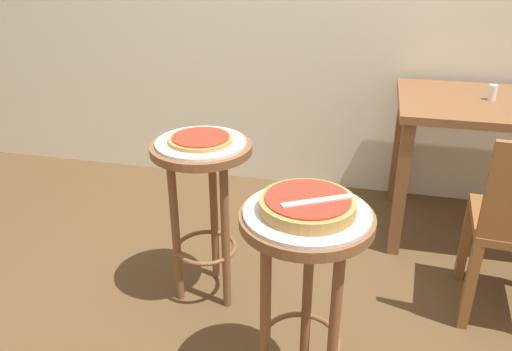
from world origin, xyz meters
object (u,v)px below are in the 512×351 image
stool_middle (203,185)px  condiment_shaker (492,92)px  serving_plate_foreground (307,213)px  pizza_middle (201,139)px  serving_plate_middle (201,143)px  pizza_foreground (307,205)px  stool_foreground (304,266)px  pizza_server_knife (317,201)px  dining_table (492,125)px

stool_middle → condiment_shaker: (1.24, 0.86, 0.24)m
serving_plate_foreground → pizza_middle: (-0.50, 0.47, 0.02)m
stool_middle → serving_plate_middle: serving_plate_middle is taller
pizza_foreground → pizza_middle: pizza_foreground is taller
pizza_foreground → condiment_shaker: (0.74, 1.34, 0.02)m
pizza_foreground → stool_middle: size_ratio=0.40×
serving_plate_foreground → pizza_foreground: 0.03m
stool_foreground → pizza_server_knife: bearing=-33.7°
condiment_shaker → stool_middle: bearing=-145.2°
pizza_middle → pizza_server_knife: 0.73m
serving_plate_foreground → dining_table: dining_table is taller
pizza_foreground → pizza_middle: (-0.50, 0.47, -0.01)m
dining_table → serving_plate_middle: bearing=-146.2°
serving_plate_foreground → pizza_foreground: size_ratio=1.33×
pizza_middle → pizza_server_knife: (0.53, -0.49, 0.04)m
pizza_middle → pizza_server_knife: pizza_server_knife is taller
stool_middle → stool_foreground: bearing=-43.4°
pizza_server_knife → serving_plate_middle: bearing=107.6°
serving_plate_foreground → stool_middle: serving_plate_foreground is taller
stool_foreground → condiment_shaker: (0.74, 1.34, 0.24)m
pizza_middle → condiment_shaker: (1.24, 0.86, 0.03)m
stool_middle → pizza_middle: (0.00, 0.00, 0.21)m
stool_foreground → serving_plate_middle: size_ratio=2.02×
serving_plate_foreground → pizza_middle: size_ratio=1.49×
stool_middle → pizza_server_knife: 0.77m
serving_plate_foreground → dining_table: 1.53m
dining_table → pizza_server_knife: bearing=-118.7°
condiment_shaker → serving_plate_middle: bearing=-145.2°
pizza_middle → dining_table: size_ratio=0.28×
pizza_middle → dining_table: 1.53m
stool_foreground → pizza_foreground: bearing=0.0°
condiment_shaker → stool_foreground: bearing=-119.0°
serving_plate_middle → pizza_server_knife: pizza_server_knife is taller
serving_plate_foreground → stool_foreground: bearing=-45.0°
stool_middle → pizza_server_knife: size_ratio=3.39×
serving_plate_middle → condiment_shaker: size_ratio=4.79×
stool_foreground → pizza_middle: bearing=136.6°
stool_foreground → pizza_foreground: 0.22m
serving_plate_foreground → pizza_middle: bearing=136.6°
pizza_middle → stool_foreground: bearing=-43.4°
dining_table → condiment_shaker: size_ratio=12.32×
stool_foreground → stool_middle: same height
stool_middle → serving_plate_foreground: bearing=-43.4°
serving_plate_foreground → condiment_shaker: 1.53m
pizza_middle → pizza_server_knife: bearing=-43.0°
pizza_foreground → dining_table: (0.77, 1.32, -0.14)m
serving_plate_foreground → condiment_shaker: size_ratio=5.07×
stool_foreground → dining_table: 1.53m
condiment_shaker → pizza_server_knife: (-0.71, -1.36, 0.01)m
dining_table → pizza_foreground: bearing=-120.1°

